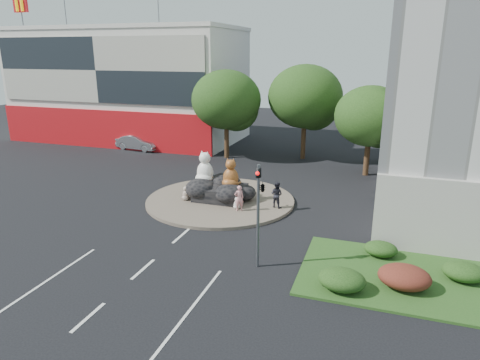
% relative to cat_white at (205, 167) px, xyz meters
% --- Properties ---
extents(ground, '(120.00, 120.00, 0.00)m').
position_rel_cat_white_xyz_m(ground, '(1.21, -10.32, -2.24)').
color(ground, black).
rests_on(ground, ground).
extents(roundabout_island, '(10.00, 10.00, 0.20)m').
position_rel_cat_white_xyz_m(roundabout_island, '(1.21, -0.32, -2.14)').
color(roundabout_island, brown).
rests_on(roundabout_island, ground).
extents(rock_plinth, '(3.20, 2.60, 0.90)m').
position_rel_cat_white_xyz_m(rock_plinth, '(1.21, -0.32, -1.59)').
color(rock_plinth, black).
rests_on(rock_plinth, roundabout_island).
extents(shophouse_block, '(25.20, 12.30, 17.40)m').
position_rel_cat_white_xyz_m(shophouse_block, '(-16.79, 17.60, 3.94)').
color(shophouse_block, silver).
rests_on(shophouse_block, ground).
extents(grass_verge, '(10.00, 6.00, 0.12)m').
position_rel_cat_white_xyz_m(grass_verge, '(13.21, -7.32, -2.18)').
color(grass_verge, '#204B19').
rests_on(grass_verge, ground).
extents(tree_left, '(6.46, 6.46, 8.27)m').
position_rel_cat_white_xyz_m(tree_left, '(-2.72, 11.75, 3.01)').
color(tree_left, '#382314').
rests_on(tree_left, ground).
extents(tree_mid, '(6.84, 6.84, 8.76)m').
position_rel_cat_white_xyz_m(tree_mid, '(4.28, 13.75, 3.32)').
color(tree_mid, '#382314').
rests_on(tree_mid, ground).
extents(tree_right, '(5.70, 5.70, 7.30)m').
position_rel_cat_white_xyz_m(tree_right, '(10.28, 9.75, 2.39)').
color(tree_right, '#382314').
rests_on(tree_right, ground).
extents(hedge_near_green, '(2.00, 1.60, 0.90)m').
position_rel_cat_white_xyz_m(hedge_near_green, '(10.21, -9.32, -1.67)').
color(hedge_near_green, '#153310').
rests_on(hedge_near_green, grass_verge).
extents(hedge_red, '(2.20, 1.76, 0.99)m').
position_rel_cat_white_xyz_m(hedge_red, '(12.71, -8.32, -1.63)').
color(hedge_red, '#511F15').
rests_on(hedge_red, grass_verge).
extents(hedge_mid_green, '(1.80, 1.44, 0.81)m').
position_rel_cat_white_xyz_m(hedge_mid_green, '(15.21, -6.82, -1.72)').
color(hedge_mid_green, '#153310').
rests_on(hedge_mid_green, grass_verge).
extents(hedge_back_green, '(1.60, 1.28, 0.72)m').
position_rel_cat_white_xyz_m(hedge_back_green, '(11.71, -5.52, -1.76)').
color(hedge_back_green, '#153310').
rests_on(hedge_back_green, grass_verge).
extents(traffic_light, '(0.44, 1.24, 5.00)m').
position_rel_cat_white_xyz_m(traffic_light, '(6.31, -8.32, 1.38)').
color(traffic_light, '#595B60').
rests_on(traffic_light, ground).
extents(street_lamp, '(2.34, 0.22, 8.06)m').
position_rel_cat_white_xyz_m(street_lamp, '(14.03, -2.32, 2.31)').
color(street_lamp, '#595B60').
rests_on(street_lamp, ground).
extents(cat_white, '(1.61, 1.48, 2.28)m').
position_rel_cat_white_xyz_m(cat_white, '(0.00, 0.00, 0.00)').
color(cat_white, white).
rests_on(cat_white, rock_plinth).
extents(cat_tabby, '(1.25, 1.10, 2.00)m').
position_rel_cat_white_xyz_m(cat_tabby, '(1.98, -0.30, -0.14)').
color(cat_tabby, '#AC4B24').
rests_on(cat_tabby, rock_plinth).
extents(kitten_calico, '(0.76, 0.73, 0.99)m').
position_rel_cat_white_xyz_m(kitten_calico, '(-0.90, -1.24, -1.55)').
color(kitten_calico, silver).
rests_on(kitten_calico, roundabout_island).
extents(kitten_white, '(0.64, 0.64, 0.81)m').
position_rel_cat_white_xyz_m(kitten_white, '(2.90, -1.73, -1.64)').
color(kitten_white, silver).
rests_on(kitten_white, roundabout_island).
extents(pedestrian_pink, '(0.72, 0.67, 1.64)m').
position_rel_cat_white_xyz_m(pedestrian_pink, '(3.14, -2.01, -1.22)').
color(pedestrian_pink, pink).
rests_on(pedestrian_pink, roundabout_island).
extents(pedestrian_dark, '(0.96, 0.84, 1.69)m').
position_rel_cat_white_xyz_m(pedestrian_dark, '(5.21, -0.66, -1.19)').
color(pedestrian_dark, '#222029').
rests_on(pedestrian_dark, roundabout_island).
extents(parked_car, '(4.87, 2.14, 1.56)m').
position_rel_cat_white_xyz_m(parked_car, '(-12.68, 11.95, -1.46)').
color(parked_car, '#97989E').
rests_on(parked_car, ground).
extents(litter_bin, '(0.63, 0.63, 0.63)m').
position_rel_cat_white_xyz_m(litter_bin, '(9.61, -9.16, -1.81)').
color(litter_bin, black).
rests_on(litter_bin, grass_verge).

